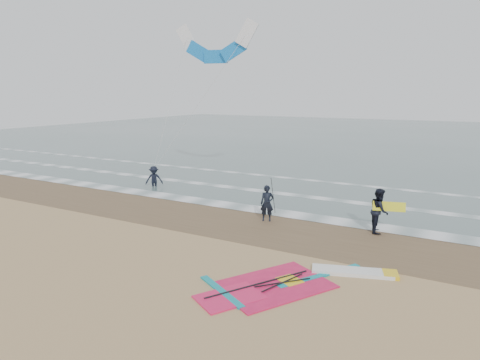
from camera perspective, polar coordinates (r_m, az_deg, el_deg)
The scene contains 11 objects.
ground at distance 14.05m, azimuth -5.63°, elevation -12.97°, with size 120.00×120.00×0.00m, color tan.
sea_water at distance 59.21m, azimuth 21.89°, elevation 5.12°, with size 120.00×80.00×0.02m, color #47605E.
wet_sand_band at distance 18.95m, azimuth 4.79°, elevation -6.36°, with size 120.00×5.00×0.01m, color brown.
foam_waterline at distance 22.90m, azimuth 9.40°, elevation -3.23°, with size 120.00×9.15×0.02m.
windsurf_rig at distance 13.81m, azimuth 7.59°, elevation -13.32°, with size 5.62×5.32×0.13m.
person_standing at distance 19.68m, azimuth 3.63°, elevation -3.12°, with size 0.61×0.40×1.68m, color black.
person_walking at distance 18.96m, azimuth 18.07°, elevation -3.90°, with size 0.92×0.72×1.90m, color black.
person_wading at distance 27.32m, azimuth -11.42°, elevation 0.82°, with size 1.08×0.62×1.66m, color black.
held_pole at distance 19.46m, azimuth 4.44°, elevation -2.12°, with size 0.17×0.86×1.82m.
carried_kiteboard at distance 18.73m, azimuth 19.25°, elevation -3.36°, with size 1.30×0.51×0.39m.
surf_kite at distance 28.11m, azimuth -3.29°, elevation 17.37°, with size 5.92×3.55×9.12m.
Camera 1 is at (7.35, -10.46, 5.83)m, focal length 32.00 mm.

